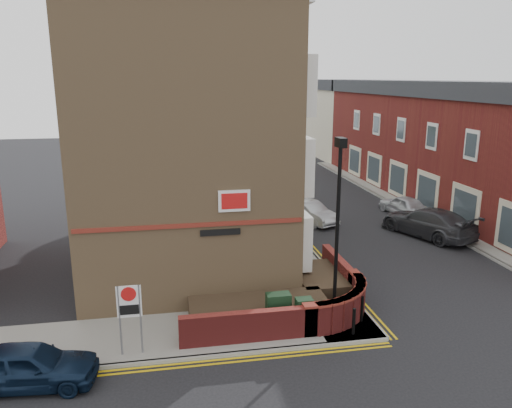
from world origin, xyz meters
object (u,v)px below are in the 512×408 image
object	(u,v)px
lamppost	(337,233)
zone_sign	(129,307)
silver_car_near	(310,212)
utility_cabinet_large	(278,311)
navy_hatchback	(29,366)

from	to	relation	value
lamppost	zone_sign	distance (m)	6.85
zone_sign	silver_car_near	world-z (taller)	zone_sign
utility_cabinet_large	lamppost	bearing A→B (deg)	-3.01
lamppost	navy_hatchback	size ratio (longest dim) A/B	1.73
zone_sign	navy_hatchback	size ratio (longest dim) A/B	0.60
utility_cabinet_large	silver_car_near	xyz separation A→B (m)	(4.68, 12.17, -0.10)
utility_cabinet_large	zone_sign	world-z (taller)	zone_sign
utility_cabinet_large	navy_hatchback	xyz separation A→B (m)	(-7.36, -1.80, -0.10)
zone_sign	utility_cabinet_large	bearing A→B (deg)	9.69
navy_hatchback	silver_car_near	distance (m)	18.44
lamppost	zone_sign	world-z (taller)	lamppost
silver_car_near	utility_cabinet_large	bearing A→B (deg)	-135.89
utility_cabinet_large	zone_sign	xyz separation A→B (m)	(-4.70, -0.80, 0.92)
zone_sign	navy_hatchback	bearing A→B (deg)	-159.44
navy_hatchback	zone_sign	bearing A→B (deg)	-63.95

